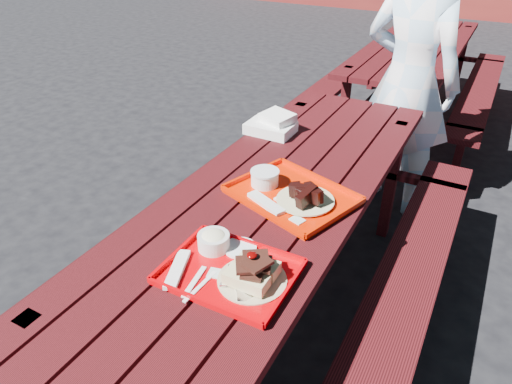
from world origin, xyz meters
TOP-DOWN VIEW (x-y plane):
  - ground at (0.00, 0.00)m, footprint 60.00×60.00m
  - picnic_table_near at (-0.00, 0.00)m, footprint 1.41×2.40m
  - picnic_table_far at (-0.00, 2.80)m, footprint 1.41×2.40m
  - near_tray at (0.11, -0.51)m, footprint 0.41×0.35m
  - far_tray at (0.08, -0.03)m, footprint 0.55×0.49m
  - white_cloth at (-0.26, 0.51)m, footprint 0.24×0.21m
  - person at (0.23, 1.36)m, footprint 0.71×0.55m

SIDE VIEW (x-z plane):
  - ground at x=0.00m, z-range 0.00..0.00m
  - picnic_table_near at x=0.00m, z-range 0.19..0.94m
  - picnic_table_far at x=0.00m, z-range 0.19..0.94m
  - far_tray at x=0.08m, z-range 0.73..0.81m
  - near_tray at x=0.11m, z-range 0.72..0.84m
  - white_cloth at x=-0.26m, z-range 0.74..0.84m
  - person at x=0.23m, z-range 0.00..1.71m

